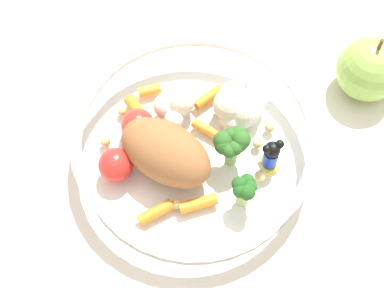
# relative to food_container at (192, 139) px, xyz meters

# --- Properties ---
(ground_plane) EXTENTS (2.40, 2.40, 0.00)m
(ground_plane) POSITION_rel_food_container_xyz_m (0.00, 0.00, -0.03)
(ground_plane) COLOR silver
(food_container) EXTENTS (0.23, 0.23, 0.06)m
(food_container) POSITION_rel_food_container_xyz_m (0.00, 0.00, 0.00)
(food_container) COLOR white
(food_container) RESTS_ON ground_plane
(loose_apple) EXTENTS (0.07, 0.07, 0.08)m
(loose_apple) POSITION_rel_food_container_xyz_m (-0.02, 0.19, 0.01)
(loose_apple) COLOR #8CB74C
(loose_apple) RESTS_ON ground_plane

